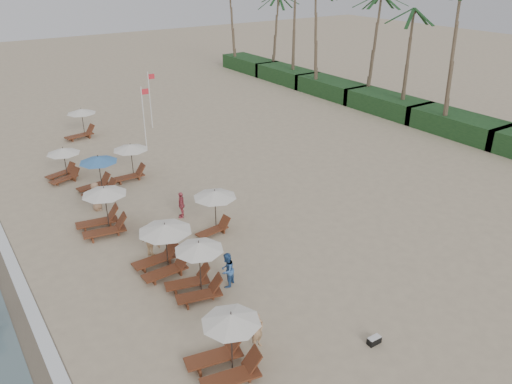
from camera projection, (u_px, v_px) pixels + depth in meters
ground at (295, 258)px, 23.52m from camera, size 160.00×160.00×0.00m
foam_line at (0, 236)px, 25.30m from camera, size 0.50×140.00×0.02m
shrub_hedge at (387, 104)px, 45.21m from camera, size 3.20×53.00×1.60m
lounger_station_0 at (225, 348)px, 16.61m from camera, size 2.56×2.27×2.33m
lounger_station_1 at (195, 270)px, 20.57m from camera, size 2.49×2.23×2.39m
lounger_station_2 at (162, 248)px, 22.12m from camera, size 2.72×2.42×2.27m
lounger_station_3 at (102, 212)px, 25.37m from camera, size 2.77×2.31×2.37m
lounger_station_4 at (97, 175)px, 29.59m from camera, size 2.59×2.27×2.26m
lounger_station_5 at (62, 164)px, 31.39m from camera, size 2.40×2.18×2.07m
inland_station_0 at (214, 206)px, 25.15m from camera, size 2.53×2.24×2.22m
inland_station_1 at (129, 159)px, 31.35m from camera, size 2.73×2.24×2.22m
inland_station_2 at (80, 122)px, 38.65m from camera, size 2.87×2.24×2.22m
beachgoer_near at (257, 330)px, 17.83m from camera, size 0.61×0.47×1.48m
beachgoer_mid_a at (227, 270)px, 21.19m from camera, size 0.98×0.93×1.59m
beachgoer_mid_b at (150, 240)px, 23.38m from camera, size 0.99×1.24×1.68m
beachgoer_far_a at (181, 205)px, 26.90m from camera, size 0.77×0.93×1.49m
beachgoer_far_b at (96, 196)px, 27.68m from camera, size 0.72×0.92×1.65m
duffel_bag at (374, 340)px, 18.22m from camera, size 0.53×0.28×0.29m
flag_pole_near at (144, 114)px, 36.38m from camera, size 0.60×0.08×4.51m
flag_pole_far at (150, 98)px, 40.32m from camera, size 0.59×0.08×4.64m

